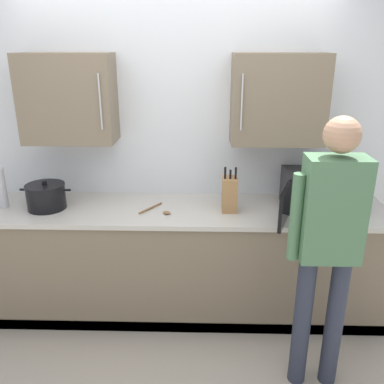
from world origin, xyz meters
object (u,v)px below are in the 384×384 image
wooden_spoon (158,210)px  stock_pot (46,196)px  person_figure (328,237)px  microwave_oven (313,190)px  knife_block (230,194)px  thermos_flask (1,188)px

wooden_spoon → stock_pot: size_ratio=0.64×
wooden_spoon → stock_pot: (-0.85, 0.04, 0.09)m
stock_pot → person_figure: 2.04m
microwave_oven → person_figure: person_figure is taller
knife_block → thermos_flask: size_ratio=1.10×
knife_block → stock_pot: (-1.39, 0.00, -0.03)m
microwave_oven → wooden_spoon: microwave_oven is taller
wooden_spoon → person_figure: (1.06, -0.68, 0.13)m
person_figure → stock_pot: bearing=159.4°
knife_block → stock_pot: 1.39m
microwave_oven → stock_pot: bearing=-178.2°
wooden_spoon → knife_block: 0.55m
thermos_flask → stock_pot: bearing=-2.3°
stock_pot → wooden_spoon: bearing=-2.6°
knife_block → person_figure: 0.89m
stock_pot → knife_block: bearing=-0.1°
microwave_oven → thermos_flask: 2.36m
microwave_oven → knife_block: (-0.63, -0.07, -0.01)m
knife_block → thermos_flask: 1.73m
knife_block → stock_pot: bearing=179.9°
stock_pot → thermos_flask: thermos_flask is taller
microwave_oven → knife_block: 0.64m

